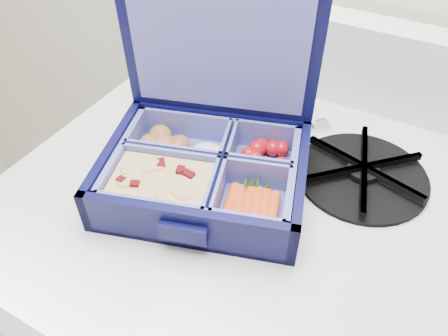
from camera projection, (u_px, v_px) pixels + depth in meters
The scene contains 5 objects.
stove at pixel (234, 330), 0.89m from camera, with size 0.58×0.58×0.87m, color silver, non-canonical shape.
bento_box at pixel (205, 172), 0.56m from camera, with size 0.25×0.20×0.06m, color #080833, non-canonical shape.
burner_grate at pixel (363, 170), 0.59m from camera, with size 0.18×0.18×0.03m, color black.
burner_grate_rear at pixel (200, 75), 0.77m from camera, with size 0.15×0.15×0.02m, color black.
fork at pixel (274, 134), 0.66m from camera, with size 0.02×0.16×0.01m, color silver, non-canonical shape.
Camera 1 is at (-0.39, 1.31, 1.29)m, focal length 35.00 mm.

